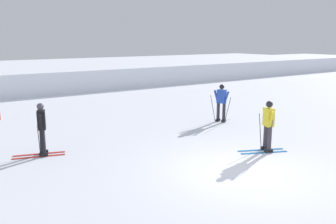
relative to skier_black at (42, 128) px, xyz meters
The scene contains 5 objects.
ground_plane 6.21m from the skier_black, 47.74° to the right, with size 120.00×120.00×0.00m, color white.
far_snow_ridge 17.15m from the skier_black, 76.07° to the left, with size 80.00×9.32×1.51m, color white.
skier_black is the anchor object (origin of this frame).
skier_blue 7.89m from the skier_black, ahead, with size 1.62×0.96×1.71m.
skier_yellow 7.32m from the skier_black, 30.91° to the right, with size 1.61×0.98×1.71m.
Camera 1 is at (-6.78, -6.57, 3.68)m, focal length 37.17 mm.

